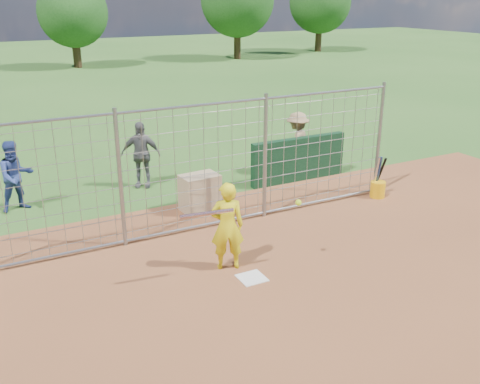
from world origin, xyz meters
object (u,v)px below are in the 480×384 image
bystander_a (16,176)px  bucket_with_bats (378,187)px  bystander_b (141,154)px  equipment_bin (200,193)px  bystander_c (297,143)px  batter (227,226)px

bystander_a → bucket_with_bats: bearing=-33.7°
bystander_b → equipment_bin: 2.18m
bystander_a → bucket_with_bats: bystander_a is taller
bystander_c → bystander_b: bearing=-47.6°
bystander_b → bucket_with_bats: (4.58, -3.22, -0.56)m
bystander_c → equipment_bin: bearing=-14.9°
bystander_c → bucket_with_bats: bystander_c is taller
bystander_b → bystander_c: size_ratio=1.00×
bystander_a → bucket_with_bats: 8.01m
bystander_a → equipment_bin: size_ratio=1.93×
bystander_b → batter: bearing=-60.9°
batter → bystander_a: 5.27m
bucket_with_bats → equipment_bin: bearing=163.4°
batter → bucket_with_bats: bearing=-143.6°
bystander_b → equipment_bin: (0.64, -2.05, -0.41)m
batter → equipment_bin: bearing=-84.4°
bystander_c → equipment_bin: size_ratio=2.02×
batter → equipment_bin: 2.70m
bystander_a → bystander_b: size_ratio=0.96×
batter → bystander_b: 4.65m
bystander_a → batter: bearing=-68.9°
bystander_c → equipment_bin: bystander_c is taller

